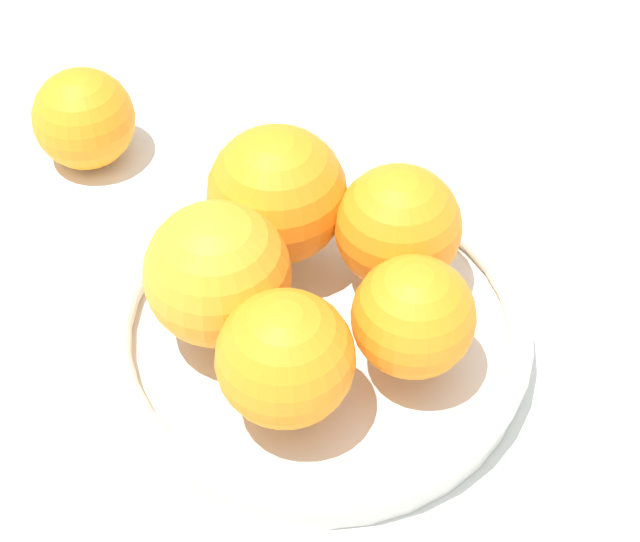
{
  "coord_description": "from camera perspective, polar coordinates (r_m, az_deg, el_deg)",
  "views": [
    {
      "loc": [
        0.37,
        -0.16,
        0.5
      ],
      "look_at": [
        0.0,
        0.0,
        0.07
      ],
      "focal_mm": 60.0,
      "sensor_mm": 36.0,
      "label": 1
    }
  ],
  "objects": [
    {
      "name": "orange_pile",
      "position": [
        0.6,
        -0.7,
        0.46
      ],
      "size": [
        0.19,
        0.19,
        0.08
      ],
      "color": "orange",
      "rests_on": "fruit_bowl"
    },
    {
      "name": "ground_plane",
      "position": [
        0.65,
        -0.0,
        -4.27
      ],
      "size": [
        4.0,
        4.0,
        0.0
      ],
      "primitive_type": "plane",
      "color": "silver"
    },
    {
      "name": "fruit_bowl",
      "position": [
        0.63,
        -0.0,
        -3.35
      ],
      "size": [
        0.25,
        0.25,
        0.03
      ],
      "color": "silver",
      "rests_on": "ground_plane"
    },
    {
      "name": "stray_orange",
      "position": [
        0.76,
        -12.49,
        7.94
      ],
      "size": [
        0.07,
        0.07,
        0.07
      ],
      "primitive_type": "sphere",
      "color": "orange",
      "rests_on": "ground_plane"
    }
  ]
}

